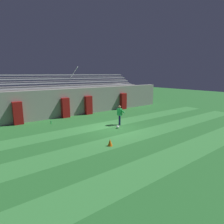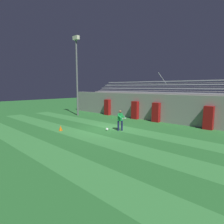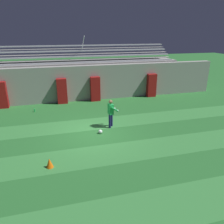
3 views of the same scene
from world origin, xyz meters
name	(u,v)px [view 1 (image 1 of 3)]	position (x,y,z in m)	size (l,w,h in m)	color
ground_plane	(113,129)	(0.00, 0.00, 0.00)	(80.00, 80.00, 0.00)	#286B2D
turf_stripe_near	(180,154)	(0.00, -6.00, 0.00)	(28.00, 1.82, 0.01)	#38843D
turf_stripe_mid	(133,137)	(0.00, -2.36, 0.00)	(28.00, 1.82, 0.01)	#38843D
turf_stripe_far	(103,125)	(0.00, 1.28, 0.00)	(28.00, 1.82, 0.01)	#38843D
back_wall	(75,102)	(0.00, 6.50, 1.40)	(24.00, 0.60, 2.80)	#999691
padding_pillar_gate_left	(65,108)	(-1.31, 5.95, 0.98)	(0.75, 0.44, 1.96)	maroon
padding_pillar_gate_right	(88,105)	(1.31, 5.95, 0.98)	(0.75, 0.44, 1.96)	maroon
padding_pillar_far_left	(18,113)	(-5.61, 5.95, 0.98)	(0.75, 0.44, 1.96)	maroon
padding_pillar_far_right	(123,101)	(6.21, 5.95, 0.98)	(0.75, 0.44, 1.96)	maroon
bleacher_stand	(67,99)	(0.00, 8.49, 1.50)	(18.00, 3.35, 5.03)	#999691
goalkeeper	(120,114)	(1.21, 0.58, 0.95)	(0.59, 0.63, 1.67)	#19194C
soccer_ball	(118,127)	(0.41, -0.14, 0.11)	(0.22, 0.22, 0.22)	white
traffic_cone	(110,143)	(-2.30, -2.75, 0.21)	(0.30, 0.30, 0.42)	orange
water_bottle	(51,123)	(-3.34, 4.43, 0.12)	(0.07, 0.07, 0.24)	green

